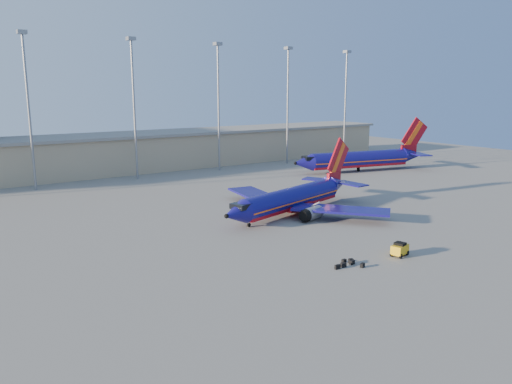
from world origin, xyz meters
The scene contains 7 objects.
ground centered at (0.00, 0.00, 0.00)m, with size 220.00×220.00×0.00m, color slate.
terminal_building centered at (10.00, 58.00, 4.32)m, with size 122.00×16.00×8.50m.
light_mast_row centered at (5.00, 46.00, 17.55)m, with size 101.60×1.60×28.65m.
aircraft_main centered at (3.11, 4.22, 2.24)m, with size 30.32×28.77×10.49m.
aircraft_second centered at (41.34, 26.33, 2.76)m, with size 35.02×15.50×12.01m.
baggage_tug centered at (0.14, -18.17, 0.81)m, with size 2.39×1.75×1.55m.
luggage_pile centered at (-6.89, -17.19, 0.23)m, with size 3.13×2.65×0.48m.
Camera 1 is at (-43.70, -52.68, 18.23)m, focal length 35.00 mm.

